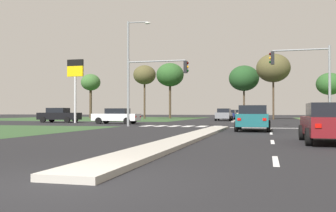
% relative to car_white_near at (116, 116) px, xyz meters
% --- Properties ---
extents(ground_plane, '(200.00, 200.00, 0.00)m').
position_rel_car_white_near_xyz_m(ground_plane, '(10.89, 1.08, -0.77)').
color(ground_plane, black).
extents(grass_verge_far_left, '(35.00, 35.00, 0.01)m').
position_rel_car_white_near_xyz_m(grass_verge_far_left, '(-14.61, 25.58, -0.77)').
color(grass_verge_far_left, '#2D4C28').
rests_on(grass_verge_far_left, ground).
extents(median_island_near, '(1.20, 22.00, 0.14)m').
position_rel_car_white_near_xyz_m(median_island_near, '(10.89, -17.92, -0.70)').
color(median_island_near, '#ADA89E').
rests_on(median_island_near, ground).
extents(median_island_far, '(1.20, 36.00, 0.14)m').
position_rel_car_white_near_xyz_m(median_island_far, '(10.89, 26.08, -0.70)').
color(median_island_far, gray).
rests_on(median_island_far, ground).
extents(lane_dash_near, '(0.14, 2.00, 0.01)m').
position_rel_car_white_near_xyz_m(lane_dash_near, '(14.39, -25.00, -0.77)').
color(lane_dash_near, silver).
rests_on(lane_dash_near, ground).
extents(lane_dash_second, '(0.14, 2.00, 0.01)m').
position_rel_car_white_near_xyz_m(lane_dash_second, '(14.39, -19.00, -0.77)').
color(lane_dash_second, silver).
rests_on(lane_dash_second, ground).
extents(lane_dash_third, '(0.14, 2.00, 0.01)m').
position_rel_car_white_near_xyz_m(lane_dash_third, '(14.39, -13.00, -0.77)').
color(lane_dash_third, silver).
rests_on(lane_dash_third, ground).
extents(lane_dash_fourth, '(0.14, 2.00, 0.01)m').
position_rel_car_white_near_xyz_m(lane_dash_fourth, '(14.39, -7.00, -0.77)').
color(lane_dash_fourth, silver).
rests_on(lane_dash_fourth, ground).
extents(stop_bar_near, '(6.40, 0.50, 0.01)m').
position_rel_car_white_near_xyz_m(stop_bar_near, '(14.69, -5.92, -0.77)').
color(stop_bar_near, silver).
rests_on(stop_bar_near, ground).
extents(crosswalk_bar_near, '(0.70, 2.80, 0.01)m').
position_rel_car_white_near_xyz_m(crosswalk_bar_near, '(4.49, -4.12, -0.77)').
color(crosswalk_bar_near, silver).
rests_on(crosswalk_bar_near, ground).
extents(crosswalk_bar_second, '(0.70, 2.80, 0.01)m').
position_rel_car_white_near_xyz_m(crosswalk_bar_second, '(5.64, -4.12, -0.77)').
color(crosswalk_bar_second, silver).
rests_on(crosswalk_bar_second, ground).
extents(crosswalk_bar_third, '(0.70, 2.80, 0.01)m').
position_rel_car_white_near_xyz_m(crosswalk_bar_third, '(6.79, -4.12, -0.77)').
color(crosswalk_bar_third, silver).
rests_on(crosswalk_bar_third, ground).
extents(crosswalk_bar_fourth, '(0.70, 2.80, 0.01)m').
position_rel_car_white_near_xyz_m(crosswalk_bar_fourth, '(7.94, -4.12, -0.77)').
color(crosswalk_bar_fourth, silver).
rests_on(crosswalk_bar_fourth, ground).
extents(crosswalk_bar_fifth, '(0.70, 2.80, 0.01)m').
position_rel_car_white_near_xyz_m(crosswalk_bar_fifth, '(9.09, -4.12, -0.77)').
color(crosswalk_bar_fifth, silver).
rests_on(crosswalk_bar_fifth, ground).
extents(crosswalk_bar_sixth, '(0.70, 2.80, 0.01)m').
position_rel_car_white_near_xyz_m(crosswalk_bar_sixth, '(10.24, -4.12, -0.77)').
color(crosswalk_bar_sixth, silver).
rests_on(crosswalk_bar_sixth, ground).
extents(car_white_near, '(4.53, 1.97, 1.51)m').
position_rel_car_white_near_xyz_m(car_white_near, '(0.00, 0.00, 0.00)').
color(car_white_near, silver).
rests_on(car_white_near, ground).
extents(car_teal_second, '(2.07, 4.47, 1.58)m').
position_rel_car_white_near_xyz_m(car_teal_second, '(13.34, -10.30, 0.04)').
color(car_teal_second, '#19565B').
rests_on(car_teal_second, ground).
extents(car_black_third, '(4.58, 1.96, 1.60)m').
position_rel_car_white_near_xyz_m(car_black_third, '(-7.83, 2.70, 0.04)').
color(car_black_third, black).
rests_on(car_black_third, ground).
extents(car_grey_fourth, '(2.00, 4.59, 1.59)m').
position_rel_car_white_near_xyz_m(car_grey_fourth, '(8.72, 15.30, 0.04)').
color(car_grey_fourth, slate).
rests_on(car_grey_fourth, ground).
extents(car_beige_fifth, '(1.97, 4.42, 1.49)m').
position_rel_car_white_near_xyz_m(car_beige_fifth, '(8.54, 33.05, -0.01)').
color(car_beige_fifth, '#BCAD8E').
rests_on(car_beige_fifth, ground).
extents(car_navy_seventh, '(2.05, 4.55, 1.47)m').
position_rel_car_white_near_xyz_m(car_navy_seventh, '(8.45, 26.25, -0.01)').
color(car_navy_seventh, '#161E47').
rests_on(car_navy_seventh, ground).
extents(car_maroon_eighth, '(2.06, 4.42, 1.53)m').
position_rel_car_white_near_xyz_m(car_maroon_eighth, '(16.52, -19.05, 0.01)').
color(car_maroon_eighth, maroon).
rests_on(car_maroon_eighth, ground).
extents(traffic_signal_near_right, '(4.26, 0.32, 5.92)m').
position_rel_car_white_near_xyz_m(traffic_signal_near_right, '(17.02, -5.52, 3.27)').
color(traffic_signal_near_right, gray).
rests_on(traffic_signal_near_right, ground).
extents(traffic_signal_near_left, '(5.08, 0.32, 5.45)m').
position_rel_car_white_near_xyz_m(traffic_signal_near_left, '(5.17, -5.52, 3.02)').
color(traffic_signal_near_left, gray).
rests_on(traffic_signal_near_left, ground).
extents(street_lamp_second, '(2.15, 0.41, 9.22)m').
position_rel_car_white_near_xyz_m(street_lamp_second, '(2.39, -2.72, 4.36)').
color(street_lamp_second, gray).
rests_on(street_lamp_second, ground).
extents(pedestrian_at_median, '(0.34, 0.34, 1.66)m').
position_rel_car_white_near_xyz_m(pedestrian_at_median, '(11.18, 11.05, 0.37)').
color(pedestrian_at_median, maroon).
rests_on(pedestrian_at_median, median_island_far).
extents(fuel_price_totem, '(1.80, 0.24, 6.70)m').
position_rel_car_white_near_xyz_m(fuel_price_totem, '(-5.45, 1.91, 4.14)').
color(fuel_price_totem, silver).
rests_on(fuel_price_totem, ground).
extents(treeline_near, '(3.34, 3.34, 7.67)m').
position_rel_car_white_near_xyz_m(treeline_near, '(-15.30, 25.67, 5.36)').
color(treeline_near, '#423323').
rests_on(treeline_near, ground).
extents(treeline_second, '(3.76, 3.76, 8.92)m').
position_rel_car_white_near_xyz_m(treeline_second, '(-5.64, 25.95, 6.50)').
color(treeline_second, '#423323').
rests_on(treeline_second, ground).
extents(treeline_third, '(4.82, 4.82, 9.69)m').
position_rel_car_white_near_xyz_m(treeline_third, '(-2.32, 30.18, 6.83)').
color(treeline_third, '#423323').
rests_on(treeline_third, ground).
extents(treeline_fourth, '(4.94, 4.94, 8.79)m').
position_rel_car_white_near_xyz_m(treeline_fourth, '(10.46, 29.41, 5.90)').
color(treeline_fourth, '#423323').
rests_on(treeline_fourth, ground).
extents(treeline_fifth, '(5.04, 5.04, 9.88)m').
position_rel_car_white_near_xyz_m(treeline_fifth, '(15.06, 24.79, 6.95)').
color(treeline_fifth, '#423323').
rests_on(treeline_fifth, ground).
extents(treeline_sixth, '(3.90, 3.90, 6.99)m').
position_rel_car_white_near_xyz_m(treeline_sixth, '(23.20, 26.67, 4.51)').
color(treeline_sixth, '#423323').
rests_on(treeline_sixth, ground).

